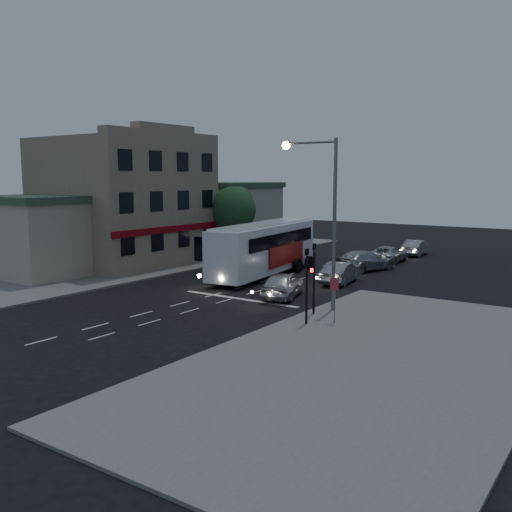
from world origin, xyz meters
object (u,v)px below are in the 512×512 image
Objects in this scene: car_sedan_c at (388,254)px; streetlight at (324,204)px; traffic_signal_side at (307,277)px; car_extra at (416,248)px; regulatory_sign at (335,293)px; tour_bus at (264,247)px; street_tree at (233,208)px; traffic_signal_main at (314,270)px; car_sedan_b at (365,261)px; car_sedan_a at (341,272)px; car_suv at (283,285)px.

car_sedan_c is 19.61m from streetlight.
streetlight is (-0.96, 3.40, 3.31)m from traffic_signal_side.
car_extra is 27.23m from regulatory_sign.
regulatory_sign reaches higher than car_sedan_c.
street_tree is at bearing 134.51° from tour_bus.
streetlight is (-0.26, 1.42, 3.31)m from traffic_signal_main.
tour_bus reaches higher than car_sedan_b.
car_sedan_a is 16.53m from car_extra.
car_sedan_c is at bearing 25.87° from street_tree.
car_extra is at bearing -107.51° from car_suv.
tour_bus is 8.17m from car_sedan_b.
car_sedan_b reaches higher than car_sedan_a.
streetlight is (3.19, -24.29, 5.02)m from car_extra.
traffic_signal_side is at bearing 114.68° from car_suv.
car_sedan_c is 0.56× the size of streetlight.
car_sedan_b is at bearing 104.02° from traffic_signal_main.
tour_bus is 9.15m from street_tree.
regulatory_sign is (5.59, -21.04, 0.90)m from car_sedan_c.
traffic_signal_main and traffic_signal_side have the same top height.
regulatory_sign is (5.44, -15.98, 0.82)m from car_sedan_b.
street_tree is at bearing 140.49° from streetlight.
regulatory_sign is at bearing 126.03° from car_sedan_b.
car_suv is 2.06× the size of regulatory_sign.
car_suv is at bearing 85.94° from car_extra.
traffic_signal_side reaches higher than car_sedan_b.
street_tree is (-17.51, 15.26, 2.90)m from regulatory_sign.
streetlight is at bearing 94.12° from car_extra.
traffic_signal_main is at bearing 109.49° from traffic_signal_side.
streetlight reaches higher than car_suv.
car_sedan_b is at bearing 108.79° from regulatory_sign.
traffic_signal_main is 1.86× the size of regulatory_sign.
street_tree is (-12.08, 11.22, 3.73)m from car_suv.
regulatory_sign is (1.00, 0.96, -0.82)m from traffic_signal_side.
traffic_signal_side reaches higher than car_extra.
traffic_signal_main is 0.66× the size of street_tree.
car_sedan_a is 9.62m from streetlight.
car_suv is 6.88m from traffic_signal_side.
car_sedan_b is at bearing -106.73° from car_suv.
streetlight reaches higher than car_sedan_b.
car_sedan_b is at bearing 104.42° from streetlight.
car_sedan_a is 9.80m from traffic_signal_main.
car_suv is at bearing 143.33° from regulatory_sign.
tour_bus is 3.11× the size of traffic_signal_side.
regulatory_sign is at bearing 126.52° from car_suv.
traffic_signal_main is 1.00× the size of traffic_signal_side.
traffic_signal_main reaches higher than tour_bus.
car_suv is 17.00m from car_sedan_c.
street_tree reaches higher than car_extra.
traffic_signal_side reaches higher than regulatory_sign.
traffic_signal_main is at bearing -79.80° from streetlight.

